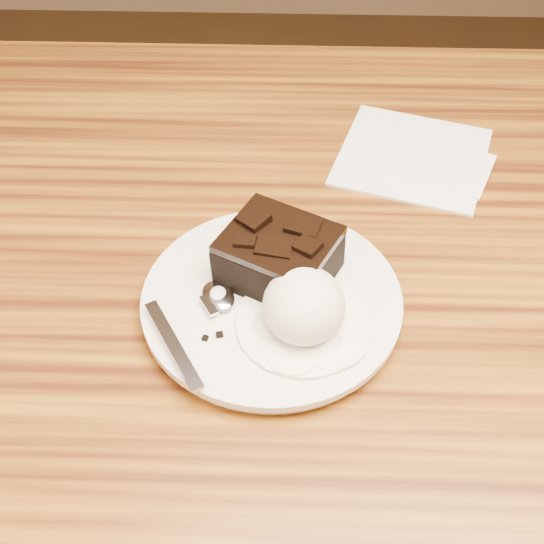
{
  "coord_description": "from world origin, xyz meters",
  "views": [
    {
      "loc": [
        -0.04,
        -0.49,
        1.24
      ],
      "look_at": [
        -0.05,
        -0.07,
        0.79
      ],
      "focal_mm": 46.63,
      "sensor_mm": 36.0,
      "label": 1
    }
  ],
  "objects_px": {
    "napkin": "(412,155)",
    "spoon": "(218,297)",
    "dining_table": "(313,444)",
    "plate": "(272,303)",
    "brownie": "(279,258)",
    "ice_cream_scoop": "(304,305)"
  },
  "relations": [
    {
      "from": "plate",
      "to": "napkin",
      "type": "distance_m",
      "value": 0.28
    },
    {
      "from": "brownie",
      "to": "spoon",
      "type": "relative_size",
      "value": 0.6
    },
    {
      "from": "dining_table",
      "to": "ice_cream_scoop",
      "type": "bearing_deg",
      "value": -103.63
    },
    {
      "from": "plate",
      "to": "spoon",
      "type": "xyz_separation_m",
      "value": [
        -0.05,
        -0.01,
        0.01
      ]
    },
    {
      "from": "dining_table",
      "to": "napkin",
      "type": "relative_size",
      "value": 7.55
    },
    {
      "from": "plate",
      "to": "napkin",
      "type": "bearing_deg",
      "value": 56.64
    },
    {
      "from": "brownie",
      "to": "ice_cream_scoop",
      "type": "distance_m",
      "value": 0.06
    },
    {
      "from": "ice_cream_scoop",
      "to": "napkin",
      "type": "xyz_separation_m",
      "value": [
        0.12,
        0.26,
        -0.04
      ]
    },
    {
      "from": "brownie",
      "to": "napkin",
      "type": "xyz_separation_m",
      "value": [
        0.15,
        0.2,
        -0.04
      ]
    },
    {
      "from": "dining_table",
      "to": "brownie",
      "type": "distance_m",
      "value": 0.42
    },
    {
      "from": "napkin",
      "to": "spoon",
      "type": "bearing_deg",
      "value": -130.0
    },
    {
      "from": "brownie",
      "to": "ice_cream_scoop",
      "type": "xyz_separation_m",
      "value": [
        0.02,
        -0.06,
        0.0
      ]
    },
    {
      "from": "dining_table",
      "to": "napkin",
      "type": "height_order",
      "value": "napkin"
    },
    {
      "from": "plate",
      "to": "napkin",
      "type": "relative_size",
      "value": 1.47
    },
    {
      "from": "plate",
      "to": "ice_cream_scoop",
      "type": "distance_m",
      "value": 0.05
    },
    {
      "from": "plate",
      "to": "brownie",
      "type": "bearing_deg",
      "value": 77.72
    },
    {
      "from": "plate",
      "to": "brownie",
      "type": "distance_m",
      "value": 0.04
    },
    {
      "from": "spoon",
      "to": "napkin",
      "type": "bearing_deg",
      "value": 19.85
    },
    {
      "from": "spoon",
      "to": "plate",
      "type": "bearing_deg",
      "value": -22.49
    },
    {
      "from": "brownie",
      "to": "napkin",
      "type": "bearing_deg",
      "value": 54.45
    },
    {
      "from": "spoon",
      "to": "napkin",
      "type": "distance_m",
      "value": 0.31
    },
    {
      "from": "plate",
      "to": "brownie",
      "type": "xyz_separation_m",
      "value": [
        0.01,
        0.03,
        0.03
      ]
    }
  ]
}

